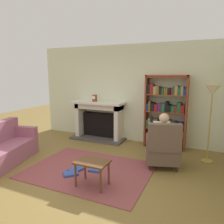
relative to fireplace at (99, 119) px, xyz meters
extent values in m
plane|color=olive|center=(0.81, -2.30, -0.59)|extent=(14.00, 14.00, 0.00)
cube|color=beige|center=(0.81, 0.25, 0.76)|extent=(5.60, 0.10, 2.70)
cube|color=brown|center=(0.81, -2.00, -0.58)|extent=(2.40, 1.80, 0.01)
cube|color=#4C4742|center=(0.00, -0.12, -0.56)|extent=(1.58, 0.64, 0.05)
cube|color=black|center=(0.00, 0.10, -0.19)|extent=(1.06, 0.20, 0.70)
cube|color=silver|center=(-0.63, -0.02, -0.06)|extent=(0.12, 0.44, 1.06)
cube|color=silver|center=(0.63, -0.02, -0.06)|extent=(0.12, 0.44, 1.06)
cube|color=silver|center=(0.00, -0.02, 0.39)|extent=(1.38, 0.44, 0.16)
cube|color=silver|center=(0.00, -0.08, 0.50)|extent=(1.54, 0.56, 0.06)
cylinder|color=brown|center=(-0.09, -0.10, 0.63)|extent=(0.14, 0.14, 0.19)
cylinder|color=white|center=(-0.09, -0.17, 0.65)|extent=(0.10, 0.01, 0.10)
cube|color=brown|center=(1.40, 0.04, 0.35)|extent=(0.04, 0.32, 1.88)
cube|color=brown|center=(2.42, 0.04, 0.35)|extent=(0.04, 0.32, 1.88)
cube|color=brown|center=(1.91, 0.04, 1.27)|extent=(1.05, 0.32, 0.04)
cube|color=brown|center=(1.91, 0.04, -0.53)|extent=(1.01, 0.32, 0.02)
cube|color=maroon|center=(1.47, 0.03, -0.40)|extent=(0.07, 0.26, 0.23)
cube|color=brown|center=(1.54, 0.03, -0.41)|extent=(0.05, 0.26, 0.21)
cube|color=#1E592D|center=(1.61, 0.03, -0.43)|extent=(0.08, 0.26, 0.18)
cube|color=maroon|center=(1.69, 0.03, -0.42)|extent=(0.07, 0.26, 0.20)
cube|color=#997F4C|center=(1.77, 0.03, -0.42)|extent=(0.08, 0.26, 0.19)
cube|color=#997F4C|center=(1.86, 0.03, -0.43)|extent=(0.08, 0.26, 0.17)
cube|color=#4C1E59|center=(1.93, 0.03, -0.39)|extent=(0.04, 0.26, 0.26)
cube|color=brown|center=(1.98, 0.03, -0.43)|extent=(0.05, 0.26, 0.17)
cube|color=black|center=(2.05, 0.03, -0.44)|extent=(0.05, 0.26, 0.16)
cube|color=black|center=(2.12, 0.03, -0.41)|extent=(0.08, 0.26, 0.22)
cube|color=brown|center=(2.18, 0.03, -0.43)|extent=(0.04, 0.26, 0.17)
cube|color=black|center=(2.24, 0.03, -0.41)|extent=(0.05, 0.26, 0.21)
cube|color=navy|center=(2.29, 0.03, -0.39)|extent=(0.04, 0.26, 0.25)
cube|color=maroon|center=(2.35, 0.03, -0.43)|extent=(0.04, 0.26, 0.18)
cube|color=brown|center=(1.91, 0.04, -0.09)|extent=(1.01, 0.32, 0.02)
cube|color=#1E592D|center=(1.46, 0.03, 0.02)|extent=(0.05, 0.26, 0.20)
cube|color=#997F4C|center=(1.52, 0.03, 0.05)|extent=(0.06, 0.26, 0.25)
cube|color=navy|center=(1.58, 0.03, 0.02)|extent=(0.06, 0.26, 0.20)
cube|color=brown|center=(1.66, 0.03, 0.04)|extent=(0.07, 0.26, 0.23)
cube|color=brown|center=(1.71, 0.03, 0.04)|extent=(0.04, 0.26, 0.24)
cube|color=#997F4C|center=(1.77, 0.03, 0.00)|extent=(0.06, 0.26, 0.16)
cube|color=brown|center=(1.85, 0.03, 0.05)|extent=(0.08, 0.26, 0.26)
cube|color=navy|center=(1.93, 0.03, 0.00)|extent=(0.07, 0.26, 0.16)
cube|color=#997F4C|center=(2.02, 0.03, 0.03)|extent=(0.08, 0.26, 0.22)
cube|color=brown|center=(2.10, 0.03, 0.02)|extent=(0.07, 0.26, 0.19)
cube|color=navy|center=(2.18, 0.03, 0.02)|extent=(0.08, 0.26, 0.20)
cube|color=#4C1E59|center=(2.27, 0.03, 0.01)|extent=(0.08, 0.26, 0.18)
cube|color=navy|center=(2.34, 0.03, 0.02)|extent=(0.06, 0.26, 0.19)
cube|color=brown|center=(1.91, 0.04, 0.35)|extent=(1.01, 0.32, 0.02)
cube|color=navy|center=(1.46, 0.03, 0.46)|extent=(0.05, 0.26, 0.19)
cube|color=brown|center=(1.51, 0.03, 0.48)|extent=(0.05, 0.26, 0.25)
cube|color=black|center=(1.59, 0.03, 0.46)|extent=(0.08, 0.26, 0.20)
cube|color=maroon|center=(1.68, 0.03, 0.45)|extent=(0.08, 0.26, 0.18)
cube|color=#4C1E59|center=(1.77, 0.03, 0.47)|extent=(0.09, 0.26, 0.21)
cube|color=#1E592D|center=(1.86, 0.03, 0.46)|extent=(0.08, 0.26, 0.20)
cube|color=black|center=(1.94, 0.03, 0.49)|extent=(0.06, 0.26, 0.26)
cube|color=black|center=(2.01, 0.03, 0.45)|extent=(0.08, 0.26, 0.18)
cube|color=#1E592D|center=(2.10, 0.03, 0.44)|extent=(0.09, 0.26, 0.16)
cube|color=maroon|center=(2.18, 0.03, 0.44)|extent=(0.05, 0.26, 0.16)
cube|color=#1E592D|center=(2.24, 0.03, 0.49)|extent=(0.08, 0.26, 0.25)
cube|color=maroon|center=(2.33, 0.03, 0.46)|extent=(0.09, 0.26, 0.19)
cube|color=brown|center=(1.91, 0.04, 0.79)|extent=(1.01, 0.32, 0.02)
cube|color=black|center=(1.47, 0.03, 0.93)|extent=(0.08, 0.26, 0.26)
cube|color=maroon|center=(1.55, 0.03, 0.93)|extent=(0.07, 0.26, 0.25)
cube|color=#997F4C|center=(1.64, 0.03, 0.90)|extent=(0.09, 0.26, 0.20)
cube|color=brown|center=(1.71, 0.03, 0.91)|extent=(0.06, 0.26, 0.22)
cube|color=black|center=(1.78, 0.03, 0.89)|extent=(0.05, 0.26, 0.17)
cube|color=#1E592D|center=(1.83, 0.03, 0.88)|extent=(0.04, 0.26, 0.16)
cube|color=brown|center=(1.89, 0.03, 0.89)|extent=(0.04, 0.26, 0.18)
cube|color=brown|center=(1.93, 0.03, 0.88)|extent=(0.04, 0.26, 0.16)
cube|color=black|center=(2.00, 0.03, 0.88)|extent=(0.07, 0.26, 0.17)
cube|color=maroon|center=(2.06, 0.03, 0.89)|extent=(0.04, 0.26, 0.17)
cube|color=#1E592D|center=(2.11, 0.03, 0.91)|extent=(0.04, 0.26, 0.21)
cube|color=#997F4C|center=(2.16, 0.03, 0.91)|extent=(0.07, 0.26, 0.23)
cube|color=#1E592D|center=(2.24, 0.03, 0.90)|extent=(0.06, 0.26, 0.20)
cube|color=#997F4C|center=(2.30, 0.03, 0.90)|extent=(0.05, 0.26, 0.21)
cube|color=navy|center=(2.36, 0.03, 0.89)|extent=(0.07, 0.26, 0.17)
cube|color=brown|center=(1.91, 0.04, 1.23)|extent=(1.01, 0.32, 0.02)
cylinder|color=#331E14|center=(2.27, -0.89, -0.53)|extent=(0.05, 0.05, 0.12)
cylinder|color=#331E14|center=(1.78, -1.05, -0.53)|extent=(0.05, 0.05, 0.12)
cylinder|color=#331E14|center=(2.42, -1.35, -0.53)|extent=(0.05, 0.05, 0.12)
cylinder|color=#331E14|center=(1.93, -1.51, -0.53)|extent=(0.05, 0.05, 0.12)
cube|color=brown|center=(2.10, -1.20, -0.32)|extent=(0.80, 0.77, 0.30)
cube|color=brown|center=(2.17, -1.43, 0.11)|extent=(0.66, 0.35, 0.55)
cube|color=brown|center=(2.36, -1.12, -0.06)|extent=(0.28, 0.55, 0.22)
cube|color=brown|center=(1.84, -1.28, -0.06)|extent=(0.28, 0.55, 0.22)
cube|color=silver|center=(2.12, -1.25, 0.08)|extent=(0.37, 0.29, 0.50)
sphere|color=#D8AD8C|center=(2.12, -1.25, 0.45)|extent=(0.20, 0.20, 0.20)
cube|color=#191E3F|center=(2.13, -1.03, -0.12)|extent=(0.24, 0.42, 0.12)
cube|color=#191E3F|center=(1.98, -1.08, -0.12)|extent=(0.24, 0.42, 0.12)
cylinder|color=#191E3F|center=(2.07, -0.85, -0.38)|extent=(0.10, 0.10, 0.42)
cylinder|color=#191E3F|center=(1.92, -0.90, -0.38)|extent=(0.10, 0.10, 0.42)
cube|color=white|center=(2.01, -0.93, 0.18)|extent=(0.38, 0.21, 0.25)
cube|color=#9C5A70|center=(-1.01, -2.50, -0.39)|extent=(1.08, 1.82, 0.40)
cube|color=#9C5A70|center=(-1.19, -1.75, -0.07)|extent=(0.72, 0.32, 0.24)
cube|color=brown|center=(1.17, -2.50, -0.15)|extent=(0.56, 0.39, 0.03)
cylinder|color=brown|center=(0.93, -2.66, -0.38)|extent=(0.04, 0.04, 0.43)
cylinder|color=brown|center=(1.41, -2.66, -0.38)|extent=(0.04, 0.04, 0.43)
cylinder|color=brown|center=(0.93, -2.35, -0.38)|extent=(0.04, 0.04, 0.43)
cylinder|color=brown|center=(1.41, -2.35, -0.38)|extent=(0.04, 0.04, 0.43)
cube|color=#334CA5|center=(0.58, -2.13, -0.56)|extent=(0.27, 0.31, 0.04)
cube|color=#334CA5|center=(0.59, -2.32, -0.56)|extent=(0.34, 0.34, 0.04)
cube|color=#334CA5|center=(0.94, -1.99, -0.56)|extent=(0.26, 0.21, 0.04)
cylinder|color=#B7933F|center=(2.96, -0.57, -0.57)|extent=(0.24, 0.24, 0.03)
cylinder|color=#B7933F|center=(2.96, -0.57, 0.17)|extent=(0.03, 0.03, 1.46)
cone|color=beige|center=(2.96, -0.57, 1.00)|extent=(0.32, 0.32, 0.22)
camera|label=1|loc=(2.89, -5.49, 1.34)|focal=34.48mm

